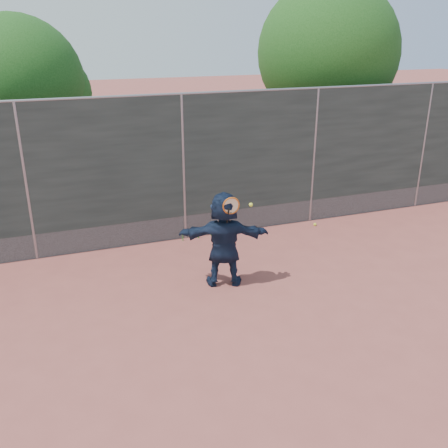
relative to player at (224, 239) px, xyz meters
name	(u,v)px	position (x,y,z in m)	size (l,w,h in m)	color
ground	(249,322)	(-0.07, -1.30, -0.84)	(80.00, 80.00, 0.00)	#9E4C42
player	(224,239)	(0.00, 0.00, 0.00)	(1.55, 0.49, 1.67)	#15213A
ball_ground	(315,224)	(2.87, 1.85, -0.80)	(0.07, 0.07, 0.07)	#E5F035
fence	(183,166)	(-0.07, 2.20, 0.75)	(20.00, 0.06, 3.03)	#38423D
swing_action	(233,207)	(0.08, -0.19, 0.64)	(0.55, 0.14, 0.51)	#C75612
tree_right	(333,57)	(4.61, 4.46, 2.66)	(3.78, 3.60, 5.39)	#382314
tree_left	(25,86)	(-2.92, 5.26, 2.10)	(3.15, 3.00, 4.53)	#382314
weed_clump	(200,232)	(0.22, 2.09, -0.70)	(0.68, 0.07, 0.30)	#387226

